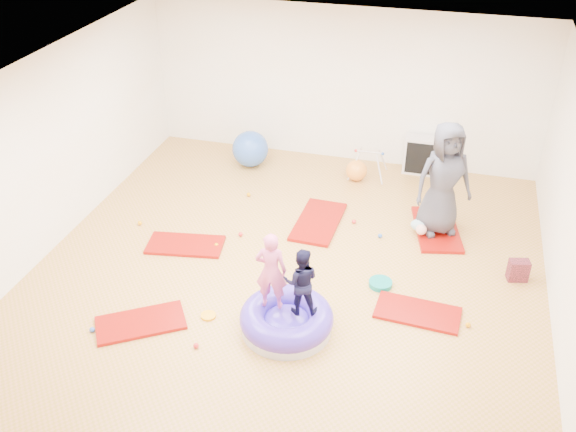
# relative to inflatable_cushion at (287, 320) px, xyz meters

# --- Properties ---
(room) EXTENTS (7.01, 8.01, 2.81)m
(room) POSITION_rel_inflatable_cushion_xyz_m (-0.31, 0.88, 1.26)
(room) COLOR tan
(room) RESTS_ON ground
(gym_mat_front_left) EXTENTS (1.22, 1.06, 0.05)m
(gym_mat_front_left) POSITION_rel_inflatable_cushion_xyz_m (-1.79, -0.41, -0.12)
(gym_mat_front_left) COLOR #990703
(gym_mat_front_left) RESTS_ON ground
(gym_mat_mid_left) EXTENTS (1.20, 0.73, 0.05)m
(gym_mat_mid_left) POSITION_rel_inflatable_cushion_xyz_m (-1.94, 1.35, -0.12)
(gym_mat_mid_left) COLOR #990703
(gym_mat_mid_left) RESTS_ON ground
(gym_mat_center_back) EXTENTS (0.68, 1.29, 0.05)m
(gym_mat_center_back) POSITION_rel_inflatable_cushion_xyz_m (-0.18, 2.51, -0.12)
(gym_mat_center_back) COLOR #990703
(gym_mat_center_back) RESTS_ON ground
(gym_mat_right) EXTENTS (1.10, 0.60, 0.04)m
(gym_mat_right) POSITION_rel_inflatable_cushion_xyz_m (1.55, 0.72, -0.12)
(gym_mat_right) COLOR #990703
(gym_mat_right) RESTS_ON ground
(gym_mat_rear_right) EXTENTS (0.90, 1.38, 0.05)m
(gym_mat_rear_right) POSITION_rel_inflatable_cushion_xyz_m (1.63, 2.78, -0.12)
(gym_mat_rear_right) COLOR #990703
(gym_mat_rear_right) RESTS_ON ground
(inflatable_cushion) EXTENTS (1.17, 1.17, 0.37)m
(inflatable_cushion) POSITION_rel_inflatable_cushion_xyz_m (0.00, 0.00, 0.00)
(inflatable_cushion) COLOR silver
(inflatable_cushion) RESTS_ON ground
(child_pink) EXTENTS (0.41, 0.30, 1.05)m
(child_pink) POSITION_rel_inflatable_cushion_xyz_m (-0.21, 0.06, 0.72)
(child_pink) COLOR #E15B93
(child_pink) RESTS_ON inflatable_cushion
(child_navy) EXTENTS (0.50, 0.42, 0.90)m
(child_navy) POSITION_rel_inflatable_cushion_xyz_m (0.17, 0.05, 0.64)
(child_navy) COLOR black
(child_navy) RESTS_ON inflatable_cushion
(adult_caregiver) EXTENTS (1.02, 0.88, 1.76)m
(adult_caregiver) POSITION_rel_inflatable_cushion_xyz_m (1.63, 2.73, 0.79)
(adult_caregiver) COLOR #3B3B46
(adult_caregiver) RESTS_ON gym_mat_rear_right
(infant) EXTENTS (0.35, 0.35, 0.21)m
(infant) POSITION_rel_inflatable_cushion_xyz_m (1.41, 2.59, 0.01)
(infant) COLOR #93BDCD
(infant) RESTS_ON gym_mat_rear_right
(ball_pit_balls) EXTENTS (5.11, 3.78, 0.07)m
(ball_pit_balls) POSITION_rel_inflatable_cushion_xyz_m (-0.65, 1.23, -0.11)
(ball_pit_balls) COLOR #EC9900
(ball_pit_balls) RESTS_ON ground
(exercise_ball_blue) EXTENTS (0.66, 0.66, 0.66)m
(exercise_ball_blue) POSITION_rel_inflatable_cushion_xyz_m (-1.83, 4.12, 0.19)
(exercise_ball_blue) COLOR blue
(exercise_ball_blue) RESTS_ON ground
(exercise_ball_orange) EXTENTS (0.37, 0.37, 0.37)m
(exercise_ball_orange) POSITION_rel_inflatable_cushion_xyz_m (0.13, 4.08, 0.04)
(exercise_ball_orange) COLOR orange
(exercise_ball_orange) RESTS_ON ground
(infant_play_gym) EXTENTS (0.63, 0.60, 0.48)m
(infant_play_gym) POSITION_rel_inflatable_cushion_xyz_m (0.31, 4.28, 0.18)
(infant_play_gym) COLOR silver
(infant_play_gym) RESTS_ON ground
(cube_shelf) EXTENTS (0.68, 0.33, 0.68)m
(cube_shelf) POSITION_rel_inflatable_cushion_xyz_m (1.22, 4.68, 0.20)
(cube_shelf) COLOR silver
(cube_shelf) RESTS_ON ground
(balance_disc) EXTENTS (0.32, 0.32, 0.07)m
(balance_disc) POSITION_rel_inflatable_cushion_xyz_m (1.00, 1.18, -0.11)
(balance_disc) COLOR #0A8078
(balance_disc) RESTS_ON ground
(backpack) EXTENTS (0.30, 0.22, 0.31)m
(backpack) POSITION_rel_inflatable_cushion_xyz_m (2.79, 1.82, 0.01)
(backpack) COLOR maroon
(backpack) RESTS_ON ground
(yellow_toy) EXTENTS (0.20, 0.20, 0.03)m
(yellow_toy) POSITION_rel_inflatable_cushion_xyz_m (-1.03, -0.04, -0.13)
(yellow_toy) COLOR #EC9900
(yellow_toy) RESTS_ON ground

